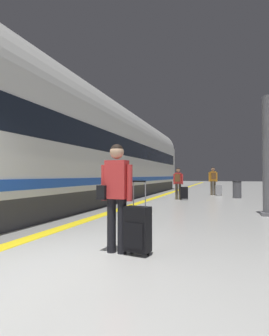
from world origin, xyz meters
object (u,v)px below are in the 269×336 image
passenger_near (213,178)px  passenger_mid (178,181)px  traveller_foreground (116,190)px  high_speed_train (85,145)px  rolling_suitcase_foreground (138,229)px  suitcase_near (218,190)px  suitcase_mid (184,193)px  waste_bin (237,189)px

passenger_near → passenger_mid: (-1.56, -3.92, -0.08)m
traveller_foreground → passenger_mid: (-0.57, 10.39, -0.04)m
high_speed_train → rolling_suitcase_foreground: size_ratio=28.31×
suitcase_near → suitcase_mid: bearing=-111.8°
suitcase_near → passenger_mid: size_ratio=0.40×
passenger_near → passenger_mid: size_ratio=1.08×
passenger_mid → waste_bin: bearing=32.1°
traveller_foreground → passenger_near: bearing=86.0°
rolling_suitcase_foreground → traveller_foreground: bearing=173.9°
passenger_near → waste_bin: (1.29, -2.13, -0.56)m
suitcase_near → passenger_mid: passenger_mid is taller
high_speed_train → waste_bin: 8.36m
traveller_foreground → rolling_suitcase_foreground: (0.37, -0.04, -0.58)m
suitcase_near → suitcase_mid: 4.19m
passenger_mid → suitcase_near: bearing=63.1°
high_speed_train → traveller_foreground: 8.38m
suitcase_near → waste_bin: waste_bin is taller
rolling_suitcase_foreground → passenger_mid: size_ratio=0.71×
traveller_foreground → suitcase_mid: traveller_foreground is taller
waste_bin → suitcase_near: bearing=117.1°
rolling_suitcase_foreground → suitcase_mid: rolling_suitcase_foreground is taller
high_speed_train → passenger_near: high_speed_train is taller
high_speed_train → rolling_suitcase_foreground: bearing=-58.3°
high_speed_train → waste_bin: size_ratio=35.01×
rolling_suitcase_foreground → suitcase_mid: size_ratio=1.76×
rolling_suitcase_foreground → suitcase_near: rolling_suitcase_foreground is taller
suitcase_mid → waste_bin: (2.54, 1.98, 0.11)m
traveller_foreground → suitcase_mid: (-0.25, 10.20, -0.63)m
high_speed_train → traveller_foreground: size_ratio=18.79×
high_speed_train → suitcase_mid: size_ratio=49.76×
passenger_near → waste_bin: size_ratio=1.88×
traveller_foreground → suitcase_near: size_ratio=2.71×
high_speed_train → waste_bin: bearing=38.2°
passenger_near → waste_bin: passenger_near is taller
traveller_foreground → suitcase_near: bearing=84.7°
passenger_near → traveller_foreground: bearing=-94.0°
high_speed_train → waste_bin: high_speed_train is taller
high_speed_train → passenger_near: 8.89m
passenger_near → suitcase_near: 0.78m
passenger_mid → suitcase_mid: 0.70m
rolling_suitcase_foreground → waste_bin: bearing=81.1°
suitcase_near → passenger_mid: (-1.88, -3.71, 0.60)m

